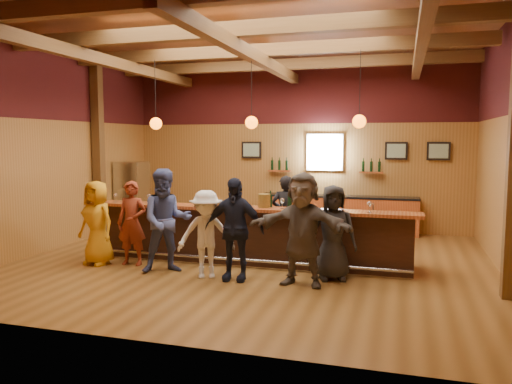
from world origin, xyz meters
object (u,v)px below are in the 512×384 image
bar_counter (255,235)px  ice_bucket (264,201)px  customer_orange (97,223)px  bottle_a (270,200)px  back_bar_cabinet (338,214)px  customer_navy (234,229)px  customer_denim (166,221)px  customer_brown (302,229)px  customer_white (206,234)px  customer_dark (333,233)px  stainless_fridge (132,196)px  customer_redvest (132,223)px  bartender (286,215)px

bar_counter → ice_bucket: bearing=-46.4°
customer_orange → bottle_a: (3.18, 0.92, 0.43)m
bar_counter → ice_bucket: size_ratio=24.74×
back_bar_cabinet → customer_navy: (-1.14, -4.94, 0.40)m
customer_denim → customer_navy: customer_denim is taller
customer_brown → customer_white: bearing=-174.3°
bar_counter → customer_brown: 1.85m
bar_counter → bottle_a: bearing=-25.1°
customer_dark → bottle_a: 1.52m
stainless_fridge → customer_white: stainless_fridge is taller
customer_white → customer_brown: 1.68m
back_bar_cabinet → customer_navy: 5.08m
bar_counter → bottle_a: 0.82m
customer_navy → ice_bucket: 1.17m
customer_redvest → ice_bucket: 2.55m
customer_white → customer_dark: 2.17m
back_bar_cabinet → bartender: bearing=-105.6°
bartender → customer_redvest: bearing=28.0°
bar_counter → customer_navy: (0.04, -1.37, 0.35)m
back_bar_cabinet → customer_redvest: bearing=-126.6°
customer_dark → customer_redvest: bearing=163.8°
bartender → bottle_a: (-0.06, -1.01, 0.41)m
customer_orange → customer_denim: size_ratio=0.86×
customer_orange → bottle_a: size_ratio=5.14×
back_bar_cabinet → bar_counter: bearing=-108.3°
customer_denim → bottle_a: customer_denim is taller
bar_counter → customer_brown: size_ratio=3.39×
bartender → back_bar_cabinet: bearing=-112.1°
back_bar_cabinet → stainless_fridge: (-5.30, -1.12, 0.42)m
customer_orange → bottle_a: 3.34m
back_bar_cabinet → customer_brown: (0.02, -4.91, 0.45)m
back_bar_cabinet → customer_denim: customer_denim is taller
customer_white → customer_brown: bearing=-22.9°
back_bar_cabinet → customer_redvest: 5.61m
customer_brown → bar_counter: bearing=136.3°
customer_brown → ice_bucket: 1.45m
back_bar_cabinet → customer_orange: (-4.00, -4.66, 0.33)m
bar_counter → back_bar_cabinet: bar_counter is taller
customer_dark → back_bar_cabinet: bearing=78.7°
back_bar_cabinet → customer_orange: 6.15m
customer_navy → ice_bucket: customer_navy is taller
customer_redvest → customer_orange: bearing=-170.1°
customer_orange → customer_dark: 4.47m
stainless_fridge → customer_brown: size_ratio=0.97×
customer_dark → ice_bucket: (-1.37, 0.58, 0.43)m
back_bar_cabinet → customer_white: 5.23m
ice_bucket → bartender: bearing=82.3°
bartender → ice_bucket: bearing=75.8°
back_bar_cabinet → bottle_a: bearing=-102.4°
bartender → bottle_a: 1.10m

